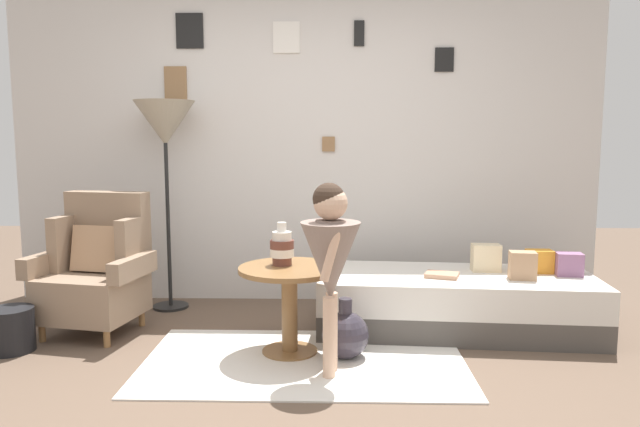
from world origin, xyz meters
TOP-DOWN VIEW (x-y plane):
  - ground_plane at (0.00, 0.00)m, footprint 12.00×12.00m
  - gallery_wall at (-0.00, 1.95)m, footprint 4.80×0.12m
  - rug at (0.07, 0.48)m, footprint 1.94×1.12m
  - armchair at (-1.41, 1.05)m, footprint 0.83×0.69m
  - daybed at (1.10, 1.12)m, footprint 1.95×0.94m
  - pillow_head at (1.88, 1.11)m, footprint 0.19×0.14m
  - pillow_mid at (1.70, 1.19)m, footprint 0.18×0.12m
  - pillow_back at (1.52, 0.99)m, footprint 0.19×0.14m
  - pillow_extra at (1.33, 1.23)m, footprint 0.20×0.12m
  - side_table at (-0.03, 0.63)m, footprint 0.63×0.63m
  - vase_striped at (-0.08, 0.69)m, footprint 0.15×0.15m
  - floor_lamp at (-1.07, 1.62)m, footprint 0.47×0.47m
  - person_child at (0.22, 0.29)m, footprint 0.34×0.34m
  - book_on_daybed at (0.99, 1.04)m, footprint 0.26×0.22m
  - demijohn_near at (0.32, 0.56)m, footprint 0.29×0.29m
  - magazine_basket at (-1.80, 0.62)m, footprint 0.28×0.28m

SIDE VIEW (x-z plane):
  - ground_plane at x=0.00m, z-range 0.00..0.00m
  - rug at x=0.07m, z-range 0.00..0.01m
  - magazine_basket at x=-1.80m, z-range 0.00..0.28m
  - demijohn_near at x=0.32m, z-range -0.04..0.34m
  - daybed at x=1.10m, z-range 0.00..0.40m
  - side_table at x=-0.03m, z-range 0.13..0.68m
  - book_on_daybed at x=0.99m, z-range 0.40..0.43m
  - armchair at x=-1.41m, z-range -0.05..0.92m
  - pillow_head at x=1.88m, z-range 0.40..0.56m
  - pillow_mid at x=1.70m, z-range 0.40..0.56m
  - pillow_back at x=1.52m, z-range 0.40..0.59m
  - pillow_extra at x=1.33m, z-range 0.40..0.60m
  - vase_striped at x=-0.08m, z-range 0.53..0.80m
  - person_child at x=0.22m, z-range 0.15..1.26m
  - gallery_wall at x=0.00m, z-range 0.00..2.60m
  - floor_lamp at x=-1.07m, z-range 0.60..2.24m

